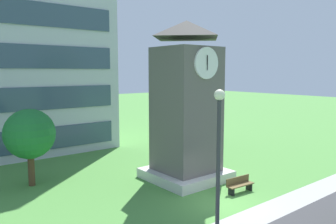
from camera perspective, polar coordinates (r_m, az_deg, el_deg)
The scene contains 7 objects.
ground_plane at distance 18.32m, azimuth 9.31°, elevation -15.22°, with size 160.00×160.00×0.00m, color #4C893D.
kerb_strip at distance 17.17m, azimuth 14.44°, elevation -16.89°, with size 120.00×1.60×0.01m, color #9E9E99.
clock_tower at distance 21.19m, azimuth 3.11°, elevation 0.29°, with size 4.55×4.55×9.97m.
park_bench at distance 20.03m, azimuth 12.05°, elevation -11.93°, with size 1.83×0.61×0.88m.
street_lamp at distance 11.36m, azimuth 8.53°, elevation -8.47°, with size 0.36×0.36×6.29m.
tree_near_tower at distance 32.05m, azimuth 2.35°, elevation 1.75°, with size 3.34×3.34×5.72m.
tree_streetside at distance 21.69m, azimuth -22.42°, elevation -3.50°, with size 3.00×3.00×4.68m.
Camera 1 is at (-12.69, -11.30, 6.85)m, focal length 35.93 mm.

